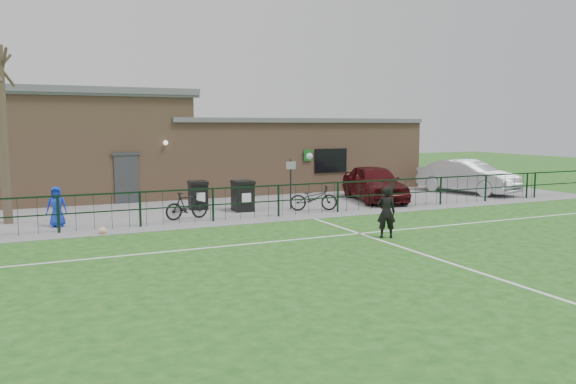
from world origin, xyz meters
name	(u,v)px	position (x,y,z in m)	size (l,w,h in m)	color
ground	(378,271)	(0.00, 0.00, 0.00)	(90.00, 90.00, 0.00)	#1F5418
paving_strip	(209,200)	(0.00, 13.50, 0.01)	(34.00, 13.00, 0.02)	gray
pitch_line_touch	(255,220)	(0.00, 7.80, 0.00)	(28.00, 0.10, 0.01)	white
pitch_line_mid	(302,239)	(0.00, 4.00, 0.00)	(28.00, 0.10, 0.01)	white
pitch_line_perp	(446,262)	(2.00, 0.00, 0.00)	(0.10, 16.00, 0.01)	white
perimeter_fence	(253,202)	(0.00, 8.00, 0.60)	(28.00, 0.10, 1.20)	black
bare_tree	(3,136)	(-8.00, 10.50, 3.00)	(0.30, 0.30, 6.00)	#45382A
wheelie_bin_left	(243,197)	(0.27, 9.83, 0.57)	(0.73, 0.83, 1.10)	black
wheelie_bin_right	(198,196)	(-1.18, 11.04, 0.54)	(0.69, 0.78, 1.04)	black
sign_post	(291,184)	(2.16, 9.44, 1.02)	(0.06, 0.06, 2.00)	black
car_maroon	(374,183)	(6.62, 10.19, 0.81)	(1.88, 4.66, 1.59)	#420B0F
car_silver	(468,176)	(12.42, 10.68, 0.85)	(1.75, 5.01, 1.65)	#B5B7BE
bicycle_d	(187,206)	(-2.22, 8.81, 0.50)	(0.46, 1.61, 0.97)	black
bicycle_e	(314,198)	(2.84, 8.75, 0.51)	(0.65, 1.87, 0.98)	black
spectator_child	(57,207)	(-6.50, 9.11, 0.69)	(0.66, 0.43, 1.34)	#1330B7
goalkeeper_kick	(383,210)	(2.34, 3.23, 0.82)	(1.33, 3.72, 2.42)	black
ball_ground	(103,231)	(-5.29, 7.23, 0.12)	(0.24, 0.24, 0.24)	white
clubhouse	(173,149)	(-0.88, 16.50, 2.22)	(24.25, 5.40, 4.96)	#9D7658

